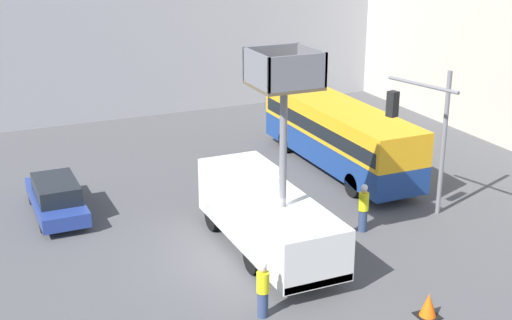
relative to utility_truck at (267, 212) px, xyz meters
The scene contains 9 objects.
ground_plane 1.79m from the utility_truck, 164.34° to the right, with size 120.00×120.00×0.00m, color #4C4C4F.
building_backdrop_far 24.09m from the utility_truck, 92.22° to the left, with size 44.00×10.00×11.79m.
utility_truck is the anchor object (origin of this frame).
city_bus 9.15m from the utility_truck, 43.97° to the left, with size 2.55×10.29×3.02m.
traffic_light_pole 6.88m from the utility_truck, ahead, with size 3.30×3.05×5.71m.
road_worker_near_truck 4.27m from the utility_truck, 116.43° to the right, with size 0.38×0.38×1.77m.
road_worker_directing 4.02m from the utility_truck, ahead, with size 0.38×0.38×1.87m.
traffic_cone_mid_road 6.41m from the utility_truck, 66.05° to the right, with size 0.66×0.66×0.75m.
parked_car_curbside 8.79m from the utility_truck, 134.54° to the left, with size 1.76×4.78×1.50m.
Camera 1 is at (-8.62, -20.12, 11.30)m, focal length 50.00 mm.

